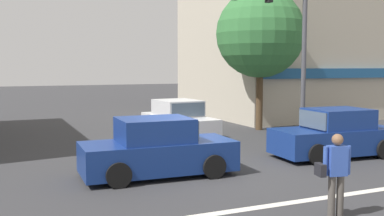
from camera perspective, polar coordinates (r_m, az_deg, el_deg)
The scene contains 9 objects.
ground_plane at distance 12.73m, azimuth -0.19°, elevation -8.12°, with size 120.00×120.00×0.00m, color #333335.
lane_marking_stripe at distance 9.73m, azimuth 8.25°, elevation -12.40°, with size 9.00×0.24×0.01m, color silver.
building_right_corner at distance 29.02m, azimuth 12.77°, elevation 9.95°, with size 11.57×10.09×10.74m.
street_tree at distance 21.09m, azimuth 8.66°, elevation 9.30°, with size 4.07×4.07×6.49m.
traffic_light_mast at distance 17.17m, azimuth 11.59°, elevation 9.28°, with size 4.89×0.41×6.20m.
sedan_parked_curbside at distance 12.19m, azimuth -4.41°, elevation -5.32°, with size 4.16×1.99×1.58m.
sedan_waiting_far at distance 18.41m, azimuth -1.72°, elevation -1.69°, with size 2.09×4.20×1.58m.
sedan_crossing_rightbound at distance 15.42m, azimuth 17.73°, elevation -3.31°, with size 4.20×2.08×1.58m.
pedestrian_foreground_with_bag at distance 9.15m, azimuth 17.74°, elevation -7.60°, with size 0.67×0.40×1.67m.
Camera 1 is at (-4.93, -11.35, 2.96)m, focal length 42.00 mm.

